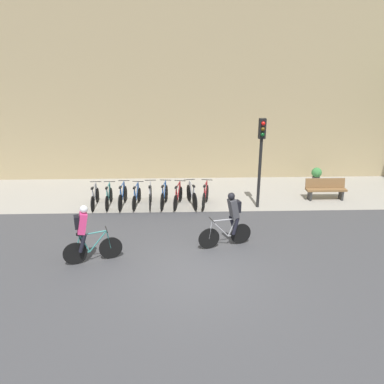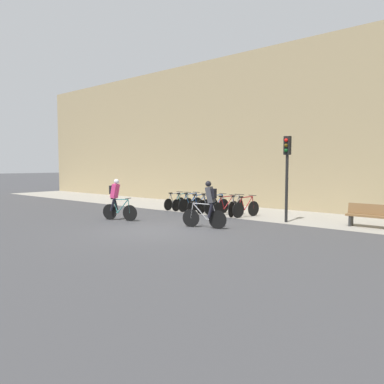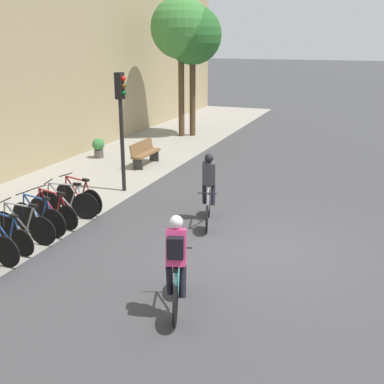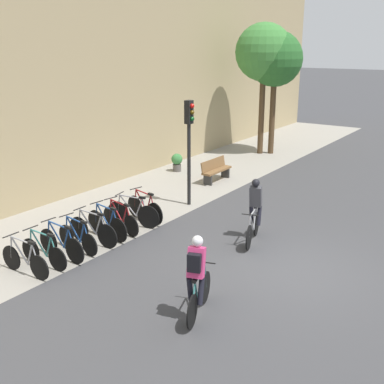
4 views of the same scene
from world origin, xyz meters
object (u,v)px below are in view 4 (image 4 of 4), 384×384
cyclist_pink (197,276)px  parked_bike_7 (133,213)px  parked_bike_3 (78,238)px  potted_plant (177,161)px  parked_bike_5 (107,224)px  parked_bike_6 (120,219)px  cyclist_grey (255,208)px  bench (216,170)px  parked_bike_0 (25,260)px  traffic_light_pole (189,134)px  parked_bike_1 (44,252)px  parked_bike_8 (145,208)px  parked_bike_4 (93,230)px  parked_bike_2 (61,244)px

cyclist_pink → parked_bike_7: cyclist_pink is taller
parked_bike_3 → potted_plant: (8.31, 2.78, 0.05)m
parked_bike_5 → parked_bike_6: bearing=-0.2°
cyclist_grey → parked_bike_5: (-2.23, 3.51, -0.53)m
parked_bike_6 → bench: 6.28m
parked_bike_6 → parked_bike_7: 0.56m
parked_bike_0 → traffic_light_pole: size_ratio=0.46×
parked_bike_3 → parked_bike_5: parked_bike_5 is taller
parked_bike_5 → potted_plant: 7.71m
parked_bike_0 → parked_bike_7: bearing=0.0°
parked_bike_1 → parked_bike_6: parked_bike_6 is taller
parked_bike_3 → parked_bike_8: bearing=0.0°
traffic_light_pole → potted_plant: 5.00m
cyclist_grey → bench: size_ratio=1.06×
parked_bike_0 → parked_bike_6: bearing=-0.0°
potted_plant → parked_bike_1: bearing=-163.5°
parked_bike_5 → parked_bike_7: parked_bike_7 is taller
cyclist_grey → parked_bike_1: cyclist_grey is taller
cyclist_pink → parked_bike_6: size_ratio=1.07×
cyclist_grey → parked_bike_1: bearing=141.8°
parked_bike_5 → parked_bike_8: size_ratio=1.02×
parked_bike_0 → bench: 9.62m
parked_bike_4 → traffic_light_pole: bearing=-3.1°
parked_bike_1 → parked_bike_4: (1.67, 0.00, 0.02)m
parked_bike_4 → parked_bike_7: (1.67, 0.00, 0.01)m
parked_bike_0 → potted_plant: 10.36m
parked_bike_3 → parked_bike_5: bearing=0.1°
parked_bike_5 → parked_bike_7: (1.12, -0.00, 0.00)m
parked_bike_1 → bench: parked_bike_1 is taller
parked_bike_2 → traffic_light_pole: (5.44, -0.24, 2.06)m
parked_bike_7 → traffic_light_pole: size_ratio=0.49×
parked_bike_5 → traffic_light_pole: (3.77, -0.24, 2.05)m
parked_bike_2 → bench: parked_bike_2 is taller
parked_bike_6 → parked_bike_8: 1.11m
cyclist_grey → bench: cyclist_grey is taller
parked_bike_5 → bench: 6.84m
parked_bike_1 → bench: size_ratio=0.96×
parked_bike_0 → traffic_light_pole: 6.88m
parked_bike_0 → parked_bike_3: (1.67, 0.00, -0.00)m
cyclist_pink → parked_bike_4: size_ratio=1.02×
cyclist_pink → parked_bike_2: cyclist_pink is taller
parked_bike_0 → traffic_light_pole: (6.56, -0.23, 2.08)m
traffic_light_pole → parked_bike_8: bearing=173.6°
parked_bike_3 → parked_bike_6: bearing=-0.0°
parked_bike_3 → parked_bike_4: size_ratio=0.92×
parked_bike_2 → parked_bike_8: 3.34m
parked_bike_3 → parked_bike_8: size_ratio=0.96×
parked_bike_0 → parked_bike_5: bearing=0.0°
cyclist_pink → potted_plant: 11.76m
cyclist_pink → parked_bike_4: bearing=71.3°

